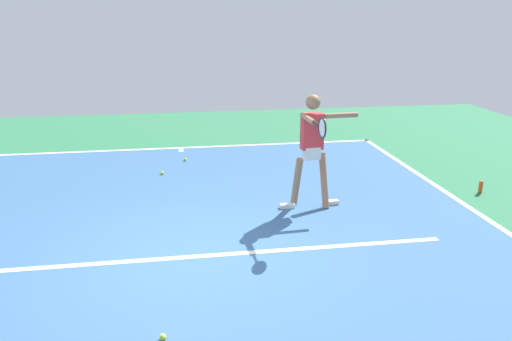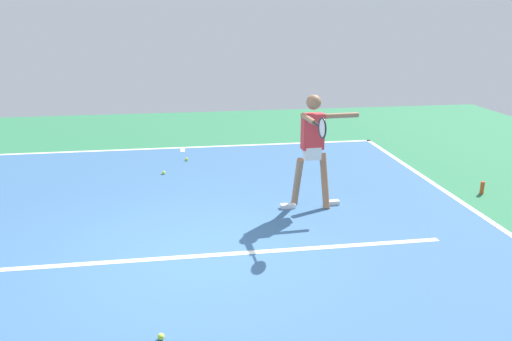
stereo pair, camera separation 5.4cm
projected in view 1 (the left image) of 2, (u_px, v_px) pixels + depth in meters
The scene contains 11 objects.
ground_plane at pixel (188, 258), 6.44m from camera, with size 20.03×20.03×0.00m, color #2D754C.
court_surface at pixel (188, 258), 6.44m from camera, with size 9.25×11.29×0.00m, color #38608E.
court_line_baseline_near at pixel (181, 148), 11.71m from camera, with size 9.25×0.10×0.01m, color white.
court_line_sideline_left at pixel (510, 234), 7.13m from camera, with size 0.10×11.29×0.01m, color white.
court_line_service at pixel (188, 257), 6.46m from camera, with size 6.94×0.10×0.01m, color white.
court_line_centre_mark at pixel (181, 150), 11.52m from camera, with size 0.10×0.30×0.01m, color white.
tennis_player at pixel (313, 144), 7.82m from camera, with size 1.24×1.29×1.85m.
tennis_ball_by_sideline at pixel (163, 337), 4.82m from camera, with size 0.07×0.07×0.07m, color #C6E53D.
tennis_ball_near_player at pixel (185, 159), 10.67m from camera, with size 0.07×0.07×0.07m, color #C6E53D.
tennis_ball_near_service_line at pixel (162, 173), 9.77m from camera, with size 0.07×0.07×0.07m, color #C6E53D.
water_bottle at pixel (481, 187), 8.74m from camera, with size 0.07×0.07×0.22m, color #D84C1E.
Camera 1 is at (0.05, 5.87, 3.02)m, focal length 35.03 mm.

